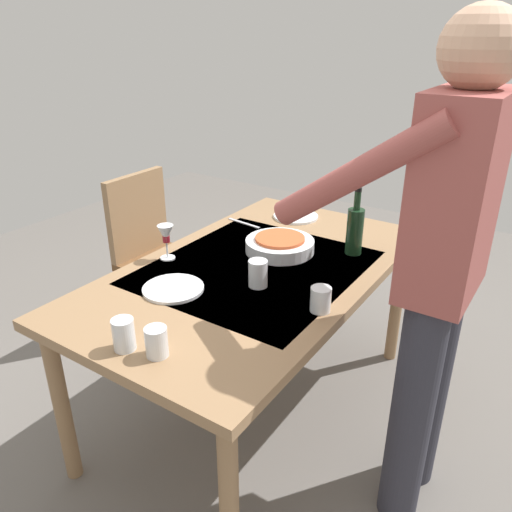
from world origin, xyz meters
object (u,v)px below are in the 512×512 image
(chair_near, at_px, (153,247))
(wine_bottle, at_px, (355,229))
(dining_table, at_px, (256,282))
(dinner_plate_far, at_px, (173,289))
(water_cup_far_left, at_px, (258,273))
(dinner_plate_near, at_px, (296,216))
(wine_glass_left, at_px, (166,236))
(serving_bowl_pasta, at_px, (280,244))
(person_server, at_px, (438,264))
(water_cup_near_left, at_px, (124,334))
(water_cup_far_right, at_px, (156,342))
(water_cup_near_right, at_px, (321,299))

(chair_near, height_order, wine_bottle, wine_bottle)
(dining_table, xyz_separation_m, dinner_plate_far, (0.33, -0.15, 0.08))
(water_cup_far_left, xyz_separation_m, dinner_plate_near, (-0.73, -0.25, -0.05))
(wine_glass_left, bearing_deg, serving_bowl_pasta, 132.35)
(person_server, height_order, dinner_plate_far, person_server)
(serving_bowl_pasta, relative_size, dinner_plate_near, 1.30)
(water_cup_near_left, bearing_deg, person_server, 130.47)
(chair_near, bearing_deg, water_cup_far_right, 45.58)
(water_cup_near_left, bearing_deg, wine_glass_left, -148.59)
(dining_table, distance_m, person_server, 0.78)
(wine_bottle, distance_m, wine_glass_left, 0.80)
(chair_near, xyz_separation_m, wine_glass_left, (0.38, 0.48, 0.30))
(water_cup_near_left, xyz_separation_m, water_cup_far_right, (-0.03, 0.11, -0.00))
(water_cup_far_right, bearing_deg, serving_bowl_pasta, -174.07)
(water_cup_near_left, distance_m, water_cup_far_right, 0.11)
(chair_near, bearing_deg, water_cup_near_right, 71.54)
(chair_near, distance_m, wine_bottle, 1.16)
(person_server, distance_m, water_cup_near_right, 0.40)
(water_cup_near_right, distance_m, water_cup_far_left, 0.28)
(person_server, xyz_separation_m, dinner_plate_far, (0.27, -0.87, -0.23))
(serving_bowl_pasta, xyz_separation_m, dinner_plate_far, (0.52, -0.15, -0.03))
(dinner_plate_far, bearing_deg, dinner_plate_near, -179.80)
(chair_near, relative_size, water_cup_near_right, 10.23)
(person_server, height_order, water_cup_near_left, person_server)
(chair_near, distance_m, dinner_plate_near, 0.80)
(wine_bottle, distance_m, water_cup_near_left, 1.09)
(person_server, relative_size, wine_bottle, 5.71)
(person_server, xyz_separation_m, water_cup_near_left, (0.63, -0.74, -0.18))
(chair_near, height_order, water_cup_near_right, chair_near)
(wine_glass_left, distance_m, water_cup_far_left, 0.46)
(water_cup_near_right, distance_m, dinner_plate_far, 0.55)
(person_server, distance_m, water_cup_far_right, 0.89)
(water_cup_far_left, bearing_deg, wine_bottle, 159.65)
(water_cup_near_left, bearing_deg, dinner_plate_far, -159.98)
(person_server, distance_m, wine_glass_left, 1.09)
(wine_bottle, height_order, water_cup_far_right, wine_bottle)
(wine_bottle, relative_size, dinner_plate_far, 1.29)
(person_server, distance_m, wine_bottle, 0.62)
(chair_near, height_order, water_cup_far_right, chair_near)
(wine_bottle, relative_size, water_cup_near_right, 3.33)
(chair_near, distance_m, water_cup_near_left, 1.27)
(water_cup_near_left, xyz_separation_m, water_cup_near_right, (-0.53, 0.39, -0.01))
(wine_bottle, relative_size, dinner_plate_near, 1.29)
(person_server, xyz_separation_m, wine_glass_left, (0.07, -1.08, -0.13))
(wine_bottle, bearing_deg, dining_table, -38.06)
(person_server, bearing_deg, chair_near, -101.27)
(water_cup_far_left, height_order, serving_bowl_pasta, water_cup_far_left)
(dining_table, xyz_separation_m, person_server, (0.07, 0.72, 0.30))
(serving_bowl_pasta, bearing_deg, dining_table, 0.16)
(chair_near, relative_size, dinner_plate_far, 3.96)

